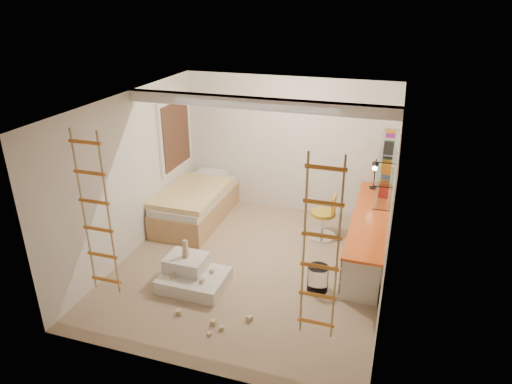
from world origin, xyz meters
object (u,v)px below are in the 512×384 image
(bed, at_px, (196,204))
(play_platform, at_px, (192,275))
(swivel_chair, at_px, (324,222))
(desk, at_px, (368,234))

(bed, height_order, play_platform, bed)
(swivel_chair, bearing_deg, bed, -179.34)
(swivel_chair, xyz_separation_m, play_platform, (-1.59, -1.99, -0.14))
(swivel_chair, bearing_deg, desk, -26.60)
(bed, relative_size, swivel_chair, 2.45)
(desk, distance_m, swivel_chair, 0.88)
(desk, height_order, play_platform, desk)
(desk, relative_size, play_platform, 2.97)
(desk, xyz_separation_m, swivel_chair, (-0.78, 0.39, -0.10))
(desk, bearing_deg, swivel_chair, 153.40)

